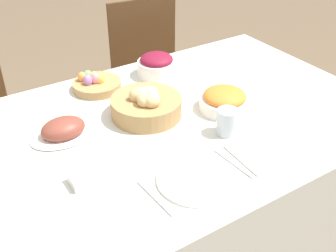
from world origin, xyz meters
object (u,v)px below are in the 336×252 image
object	(u,v)px
ham_platter	(63,130)
dinner_plate	(196,179)
knife	(233,164)
butter_dish	(89,177)
egg_basket	(96,84)
carrot_bowl	(224,100)
beet_salad_bowl	(157,65)
fork	(155,198)
spoon	(241,160)
drinking_cup	(227,122)
bread_basket	(146,104)
chair_far_right	(152,73)

from	to	relation	value
ham_platter	dinner_plate	distance (m)	0.51
knife	butter_dish	xyz separation A→B (m)	(-0.42, 0.17, 0.01)
egg_basket	butter_dish	bearing A→B (deg)	-116.65
ham_platter	carrot_bowl	bearing A→B (deg)	-15.16
butter_dish	egg_basket	bearing A→B (deg)	63.35
beet_salad_bowl	egg_basket	bearing A→B (deg)	174.93
fork	knife	world-z (taller)	same
fork	spoon	distance (m)	0.32
drinking_cup	fork	bearing A→B (deg)	-158.69
fork	egg_basket	bearing A→B (deg)	75.73
ham_platter	carrot_bowl	size ratio (longest dim) A/B	1.25
bread_basket	beet_salad_bowl	bearing A→B (deg)	52.27
bread_basket	egg_basket	xyz separation A→B (m)	(-0.07, 0.30, -0.02)
bread_basket	egg_basket	distance (m)	0.31
chair_far_right	bread_basket	xyz separation A→B (m)	(-0.48, -0.78, 0.32)
fork	beet_salad_bowl	bearing A→B (deg)	54.97
beet_salad_bowl	dinner_plate	world-z (taller)	beet_salad_bowl
fork	ham_platter	bearing A→B (deg)	99.84
ham_platter	butter_dish	world-z (taller)	ham_platter
egg_basket	chair_far_right	bearing A→B (deg)	41.09
dinner_plate	spoon	size ratio (longest dim) A/B	1.38
drinking_cup	butter_dish	world-z (taller)	drinking_cup
ham_platter	fork	size ratio (longest dim) A/B	1.36
egg_basket	beet_salad_bowl	world-z (taller)	beet_salad_bowl
carrot_bowl	butter_dish	bearing A→B (deg)	-169.64
ham_platter	drinking_cup	distance (m)	0.57
drinking_cup	butter_dish	bearing A→B (deg)	177.53
beet_salad_bowl	fork	bearing A→B (deg)	-121.75
knife	bread_basket	bearing A→B (deg)	98.62
ham_platter	spoon	world-z (taller)	ham_platter
ham_platter	beet_salad_bowl	xyz separation A→B (m)	(0.52, 0.23, 0.02)
chair_far_right	beet_salad_bowl	distance (m)	0.66
spoon	butter_dish	xyz separation A→B (m)	(-0.45, 0.17, 0.01)
carrot_bowl	beet_salad_bowl	bearing A→B (deg)	99.57
chair_far_right	carrot_bowl	bearing A→B (deg)	-96.62
dinner_plate	fork	distance (m)	0.15
spoon	fork	bearing A→B (deg)	-176.72
fork	knife	bearing A→B (deg)	-3.28
bread_basket	dinner_plate	distance (m)	0.41
drinking_cup	butter_dish	distance (m)	0.52
spoon	drinking_cup	size ratio (longest dim) A/B	1.87
spoon	bread_basket	bearing A→B (deg)	109.18
beet_salad_bowl	butter_dish	bearing A→B (deg)	-137.42
bread_basket	knife	world-z (taller)	bread_basket
chair_far_right	ham_platter	size ratio (longest dim) A/B	3.72
bread_basket	fork	world-z (taller)	bread_basket
chair_far_right	fork	world-z (taller)	chair_far_right
egg_basket	fork	distance (m)	0.72
ham_platter	fork	bearing A→B (deg)	-76.88
beet_salad_bowl	butter_dish	distance (m)	0.74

